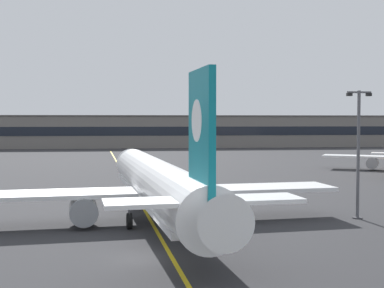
% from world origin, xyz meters
% --- Properties ---
extents(ground_plane, '(400.00, 400.00, 0.00)m').
position_xyz_m(ground_plane, '(0.00, 0.00, 0.00)').
color(ground_plane, '#2D2D30').
extents(taxiway_centreline, '(11.41, 179.68, 0.01)m').
position_xyz_m(taxiway_centreline, '(0.00, 30.00, 0.00)').
color(taxiway_centreline, yellow).
rests_on(taxiway_centreline, ground).
extents(airliner_foreground, '(32.32, 41.52, 11.65)m').
position_xyz_m(airliner_foreground, '(1.61, 11.31, 3.37)').
color(airliner_foreground, white).
rests_on(airliner_foreground, ground).
extents(apron_lamp_post, '(2.24, 0.90, 11.43)m').
position_xyz_m(apron_lamp_post, '(19.54, 11.42, 6.01)').
color(apron_lamp_post, '#515156').
rests_on(apron_lamp_post, ground).
extents(safety_cone_by_nose_gear, '(0.44, 0.44, 0.55)m').
position_xyz_m(safety_cone_by_nose_gear, '(3.30, 26.75, 0.26)').
color(safety_cone_by_nose_gear, orange).
rests_on(safety_cone_by_nose_gear, ground).
extents(terminal_building, '(170.24, 12.40, 10.44)m').
position_xyz_m(terminal_building, '(2.44, 139.08, 5.23)').
color(terminal_building, slate).
rests_on(terminal_building, ground).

